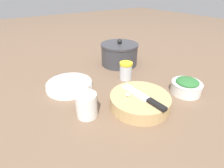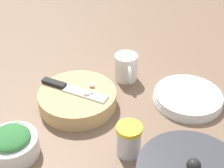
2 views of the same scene
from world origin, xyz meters
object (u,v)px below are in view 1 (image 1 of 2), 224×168
at_px(chef_knife, 145,98).
at_px(spice_jar, 126,71).
at_px(cutting_board, 140,101).
at_px(garlic_cloves, 131,92).
at_px(herb_bowl, 186,86).
at_px(coffee_mug, 87,105).
at_px(plate_stack, 69,85).
at_px(stock_pot, 119,54).

xyz_separation_m(chef_knife, spice_jar, (0.10, 0.24, -0.01)).
bearing_deg(cutting_board, garlic_cloves, 117.29).
bearing_deg(garlic_cloves, chef_knife, -73.90).
height_order(herb_bowl, coffee_mug, coffee_mug).
bearing_deg(plate_stack, chef_knife, -61.44).
height_order(coffee_mug, plate_stack, coffee_mug).
bearing_deg(coffee_mug, chef_knife, -26.44).
relative_size(garlic_cloves, spice_jar, 0.74).
height_order(chef_knife, stock_pot, stock_pot).
xyz_separation_m(coffee_mug, stock_pot, (0.38, 0.32, 0.02)).
height_order(chef_knife, herb_bowl, herb_bowl).
height_order(spice_jar, coffee_mug, coffee_mug).
distance_m(herb_bowl, plate_stack, 0.53).
relative_size(herb_bowl, plate_stack, 0.62).
bearing_deg(stock_pot, chef_knife, -114.42).
xyz_separation_m(cutting_board, plate_stack, (-0.17, 0.29, -0.01)).
bearing_deg(coffee_mug, cutting_board, -19.93).
bearing_deg(stock_pot, herb_bowl, -83.47).
relative_size(garlic_cloves, stock_pot, 0.31).
relative_size(cutting_board, stock_pot, 1.07).
relative_size(spice_jar, coffee_mug, 0.89).
relative_size(cutting_board, spice_jar, 2.62).
distance_m(cutting_board, stock_pot, 0.44).
height_order(herb_bowl, stock_pot, stock_pot).
distance_m(garlic_cloves, herb_bowl, 0.27).
bearing_deg(spice_jar, garlic_cloves, -122.99).
distance_m(cutting_board, coffee_mug, 0.21).
distance_m(chef_knife, spice_jar, 0.26).
bearing_deg(stock_pot, spice_jar, -116.80).
xyz_separation_m(cutting_board, garlic_cloves, (-0.02, 0.03, 0.03)).
bearing_deg(cutting_board, plate_stack, 120.69).
distance_m(herb_bowl, spice_jar, 0.29).
xyz_separation_m(chef_knife, coffee_mug, (-0.19, 0.10, -0.01)).
distance_m(garlic_cloves, stock_pot, 0.41).
distance_m(herb_bowl, stock_pot, 0.44).
bearing_deg(spice_jar, cutting_board, -115.01).
distance_m(cutting_board, plate_stack, 0.34).
bearing_deg(stock_pot, garlic_cloves, -120.07).
bearing_deg(herb_bowl, spice_jar, 118.04).
xyz_separation_m(herb_bowl, spice_jar, (-0.14, 0.26, 0.01)).
height_order(cutting_board, plate_stack, cutting_board).
bearing_deg(stock_pot, plate_stack, -164.76).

